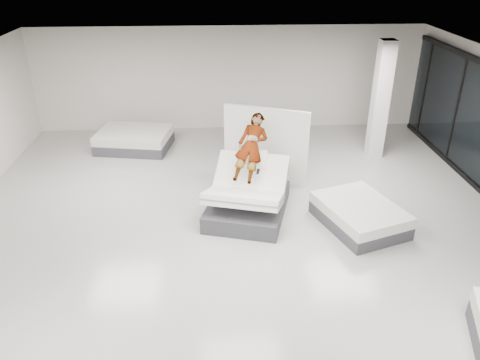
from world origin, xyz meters
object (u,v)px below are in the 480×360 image
at_px(person, 251,156).
at_px(column, 380,101).
at_px(divider_panel, 265,146).
at_px(hero_bed, 248,197).
at_px(flat_bed_left_far, 135,139).
at_px(remote, 258,171).
at_px(flat_bed_right_far, 359,215).

bearing_deg(person, column, 51.96).
bearing_deg(divider_panel, hero_bed, -86.08).
distance_m(hero_bed, divider_panel, 1.76).
bearing_deg(flat_bed_left_far, person, -49.19).
bearing_deg(divider_panel, column, 46.42).
distance_m(remote, divider_panel, 1.71).
xyz_separation_m(hero_bed, column, (3.78, 3.00, 1.19)).
xyz_separation_m(remote, divider_panel, (0.34, 1.68, -0.12)).
relative_size(divider_panel, column, 0.66).
relative_size(person, flat_bed_right_far, 0.75).
distance_m(flat_bed_right_far, flat_bed_left_far, 7.00).
bearing_deg(divider_panel, flat_bed_right_far, -28.39).
xyz_separation_m(hero_bed, divider_panel, (0.54, 1.58, 0.55)).
xyz_separation_m(person, remote, (0.12, -0.40, -0.19)).
relative_size(person, column, 0.51).
bearing_deg(flat_bed_right_far, column, 68.01).
xyz_separation_m(flat_bed_right_far, flat_bed_left_far, (-5.34, 4.52, 0.02)).
height_order(person, flat_bed_left_far, person).
height_order(person, column, column).
bearing_deg(flat_bed_left_far, column, -7.51).
height_order(hero_bed, remote, hero_bed).
xyz_separation_m(person, column, (3.69, 2.70, 0.33)).
xyz_separation_m(divider_panel, flat_bed_left_far, (-3.56, 2.32, -0.68)).
relative_size(hero_bed, person, 1.50).
distance_m(divider_panel, flat_bed_left_far, 4.31).
bearing_deg(hero_bed, flat_bed_left_far, 127.79).
relative_size(hero_bed, remote, 17.57).
bearing_deg(remote, flat_bed_left_far, 144.67).
xyz_separation_m(divider_panel, column, (3.24, 1.42, 0.64)).
bearing_deg(remote, person, 122.15).
height_order(hero_bed, flat_bed_right_far, hero_bed).
distance_m(remote, flat_bed_right_far, 2.33).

